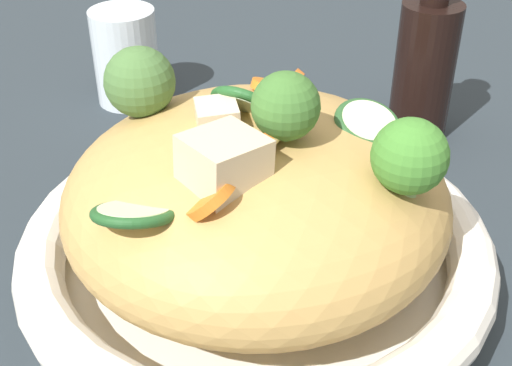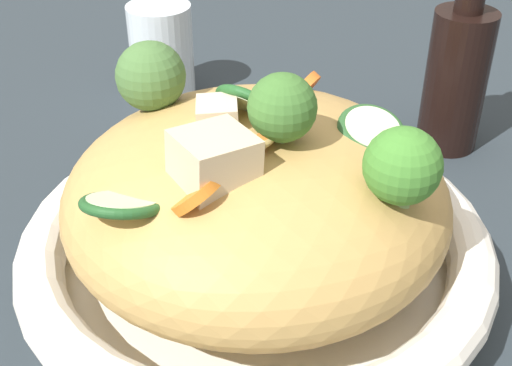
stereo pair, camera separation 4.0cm
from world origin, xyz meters
name	(u,v)px [view 1 (the left image)]	position (x,y,z in m)	size (l,w,h in m)	color
ground_plane	(256,280)	(0.00, 0.00, 0.00)	(3.00, 3.00, 0.00)	#272F35
serving_bowl	(256,251)	(0.00, 0.00, 0.02)	(0.30, 0.30, 0.05)	white
noodle_heap	(256,196)	(0.00, 0.00, 0.07)	(0.23, 0.23, 0.11)	tan
broccoli_florets	(259,113)	(0.00, 0.00, 0.12)	(0.18, 0.17, 0.07)	#9CB76E
carrot_coins	(262,123)	(0.01, -0.01, 0.11)	(0.16, 0.12, 0.04)	orange
zucchini_slices	(252,144)	(-0.01, 0.01, 0.11)	(0.12, 0.20, 0.05)	beige
chicken_chunks	(222,153)	(-0.03, 0.03, 0.12)	(0.08, 0.05, 0.03)	beige
soy_sauce_bottle	(425,67)	(0.14, -0.19, 0.06)	(0.05, 0.05, 0.15)	black
drinking_glass	(126,57)	(0.28, 0.04, 0.04)	(0.06, 0.06, 0.09)	silver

